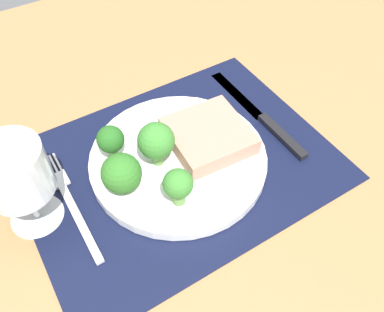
% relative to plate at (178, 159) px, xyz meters
% --- Properties ---
extents(ground_plane, '(1.40, 1.10, 0.03)m').
position_rel_plate_xyz_m(ground_plane, '(0.00, 0.00, -0.03)').
color(ground_plane, '#996D42').
extents(placemat, '(0.43, 0.32, 0.00)m').
position_rel_plate_xyz_m(placemat, '(0.00, 0.00, -0.01)').
color(placemat, black).
rests_on(placemat, ground_plane).
extents(plate, '(0.25, 0.25, 0.02)m').
position_rel_plate_xyz_m(plate, '(0.00, 0.00, 0.00)').
color(plate, white).
rests_on(plate, placemat).
extents(steak, '(0.11, 0.11, 0.03)m').
position_rel_plate_xyz_m(steak, '(0.05, 0.00, 0.02)').
color(steak, tan).
rests_on(steak, plate).
extents(broccoli_back_left, '(0.05, 0.05, 0.06)m').
position_rel_plate_xyz_m(broccoli_back_left, '(-0.09, -0.01, 0.04)').
color(broccoli_back_left, '#5B8942').
rests_on(broccoli_back_left, plate).
extents(broccoli_center, '(0.04, 0.04, 0.06)m').
position_rel_plate_xyz_m(broccoli_center, '(-0.04, -0.07, 0.04)').
color(broccoli_center, '#5B8942').
rests_on(broccoli_center, plate).
extents(broccoli_near_steak, '(0.05, 0.05, 0.07)m').
position_rel_plate_xyz_m(broccoli_near_steak, '(-0.03, 0.01, 0.05)').
color(broccoli_near_steak, '#5B8942').
rests_on(broccoli_near_steak, plate).
extents(broccoli_near_fork, '(0.04, 0.04, 0.06)m').
position_rel_plate_xyz_m(broccoli_near_fork, '(-0.08, 0.04, 0.04)').
color(broccoli_near_fork, '#6B994C').
rests_on(broccoli_near_fork, plate).
extents(fork, '(0.02, 0.19, 0.01)m').
position_rel_plate_xyz_m(fork, '(-0.16, 0.01, -0.01)').
color(fork, silver).
rests_on(fork, placemat).
extents(knife, '(0.02, 0.23, 0.01)m').
position_rel_plate_xyz_m(knife, '(0.16, 0.01, -0.00)').
color(knife, black).
rests_on(knife, placemat).
extents(wine_glass, '(0.08, 0.08, 0.13)m').
position_rel_plate_xyz_m(wine_glass, '(-0.20, 0.02, 0.08)').
color(wine_glass, silver).
rests_on(wine_glass, ground_plane).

